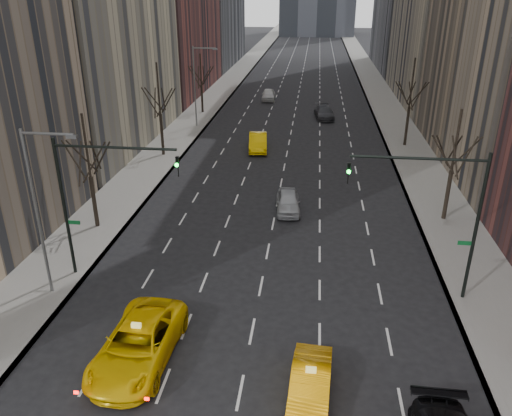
% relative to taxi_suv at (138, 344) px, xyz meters
% --- Properties ---
extents(sidewalk_left, '(4.50, 320.00, 0.15)m').
position_rel_taxi_suv_xyz_m(sidewalk_left, '(-7.52, 64.59, -0.81)').
color(sidewalk_left, slate).
rests_on(sidewalk_left, ground).
extents(sidewalk_right, '(4.50, 320.00, 0.15)m').
position_rel_taxi_suv_xyz_m(sidewalk_right, '(16.98, 64.59, -0.81)').
color(sidewalk_right, slate).
rests_on(sidewalk_right, ground).
extents(tree_lw_b, '(3.36, 3.50, 7.82)m').
position_rel_taxi_suv_xyz_m(tree_lw_b, '(-7.27, 12.59, 2.83)').
color(tree_lw_b, black).
rests_on(tree_lw_b, ground).
extents(tree_lw_c, '(3.36, 3.50, 8.74)m').
position_rel_taxi_suv_xyz_m(tree_lw_c, '(-7.27, 28.59, 3.15)').
color(tree_lw_c, black).
rests_on(tree_lw_c, ground).
extents(tree_lw_d, '(3.36, 3.50, 7.36)m').
position_rel_taxi_suv_xyz_m(tree_lw_d, '(-7.27, 46.59, 2.67)').
color(tree_lw_d, black).
rests_on(tree_lw_d, ground).
extents(tree_rw_b, '(3.36, 3.50, 7.82)m').
position_rel_taxi_suv_xyz_m(tree_rw_b, '(16.73, 16.59, 2.83)').
color(tree_rw_b, black).
rests_on(tree_rw_b, ground).
extents(tree_rw_c, '(3.36, 3.50, 8.74)m').
position_rel_taxi_suv_xyz_m(tree_rw_c, '(16.73, 34.59, 3.15)').
color(tree_rw_c, black).
rests_on(tree_rw_c, ground).
extents(traffic_mast_left, '(6.69, 0.39, 8.00)m').
position_rel_taxi_suv_xyz_m(traffic_mast_left, '(-4.38, 6.59, 4.60)').
color(traffic_mast_left, black).
rests_on(traffic_mast_left, ground).
extents(traffic_mast_right, '(6.69, 0.39, 8.00)m').
position_rel_taxi_suv_xyz_m(traffic_mast_right, '(13.83, 6.59, 4.60)').
color(traffic_mast_right, black).
rests_on(traffic_mast_right, ground).
extents(streetlight_near, '(2.83, 0.22, 9.00)m').
position_rel_taxi_suv_xyz_m(streetlight_near, '(-6.11, 4.59, 4.73)').
color(streetlight_near, slate).
rests_on(streetlight_near, ground).
extents(streetlight_far, '(2.83, 0.22, 9.00)m').
position_rel_taxi_suv_xyz_m(streetlight_far, '(-6.11, 39.59, 4.73)').
color(streetlight_far, slate).
rests_on(streetlight_far, ground).
extents(taxi_suv, '(3.24, 6.53, 1.78)m').
position_rel_taxi_suv_xyz_m(taxi_suv, '(0.00, 0.00, 0.00)').
color(taxi_suv, '#F3C105').
rests_on(taxi_suv, ground).
extents(taxi_sedan, '(1.83, 4.57, 1.48)m').
position_rel_taxi_suv_xyz_m(taxi_sedan, '(7.56, -1.52, -0.15)').
color(taxi_sedan, '#FAA105').
rests_on(taxi_sedan, ground).
extents(silver_sedan_ahead, '(2.07, 4.40, 1.45)m').
position_rel_taxi_suv_xyz_m(silver_sedan_ahead, '(5.62, 16.94, -0.16)').
color(silver_sedan_ahead, '#A0A3A8').
rests_on(silver_sedan_ahead, ground).
extents(far_taxi, '(2.31, 5.23, 1.67)m').
position_rel_taxi_suv_xyz_m(far_taxi, '(1.72, 31.52, -0.05)').
color(far_taxi, '#FFC805').
rests_on(far_taxi, ground).
extents(far_suv_grey, '(2.72, 5.41, 1.51)m').
position_rel_taxi_suv_xyz_m(far_suv_grey, '(8.47, 45.50, -0.14)').
color(far_suv_grey, '#323237').
rests_on(far_suv_grey, ground).
extents(far_car_white, '(2.11, 4.73, 1.58)m').
position_rel_taxi_suv_xyz_m(far_car_white, '(0.54, 55.58, -0.10)').
color(far_car_white, silver).
rests_on(far_car_white, ground).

